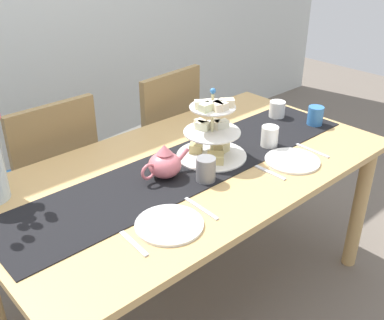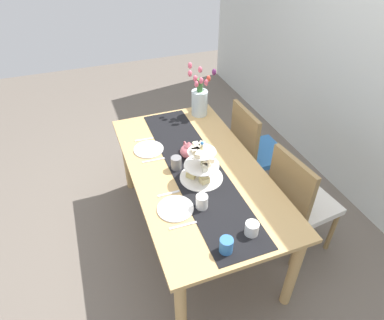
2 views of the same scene
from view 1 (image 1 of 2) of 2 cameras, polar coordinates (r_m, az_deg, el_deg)
The scene contains 17 objects.
ground_plane at distance 2.31m, azimuth -0.06°, elevation -16.58°, with size 8.00×8.00×0.00m, color #6B6056.
dining_table at distance 1.92m, azimuth -0.07°, elevation -3.21°, with size 1.71×0.91×0.72m.
chair_left at distance 2.34m, azimuth -17.41°, elevation -1.97°, with size 0.43×0.43×0.91m.
chair_right at distance 2.65m, azimuth -4.30°, elevation 2.89°, with size 0.46×0.46×0.91m.
table_runner at distance 1.87m, azimuth -0.04°, elevation -0.66°, with size 1.65×0.36×0.00m, color black.
tiered_cake_stand at distance 1.90m, azimuth 2.55°, elevation 3.27°, with size 0.30×0.30×0.30m.
teapot at distance 1.77m, azimuth -3.46°, elevation -0.47°, with size 0.24×0.13×0.14m.
cream_jug at distance 2.37m, azimuth 10.64°, elevation 6.26°, with size 0.08×0.08×0.09m, color white.
dinner_plate_left at distance 1.52m, azimuth -2.88°, elevation -8.09°, with size 0.23×0.23×0.01m, color white.
fork_left at distance 1.46m, azimuth -7.34°, elevation -10.35°, with size 0.02×0.15×0.01m, color silver.
knife_left at distance 1.60m, azimuth 1.14°, elevation -6.10°, with size 0.01×0.17×0.01m, color silver.
dinner_plate_right at distance 1.95m, azimuth 12.47°, elevation -0.08°, with size 0.23×0.23×0.01m, color white.
fork_right at distance 1.85m, azimuth 9.78°, elevation -1.56°, with size 0.02×0.15×0.01m, color silver.
knife_right at distance 2.06m, azimuth 14.87°, elevation 1.14°, with size 0.01×0.17×0.01m, color silver.
mug_grey at distance 1.74m, azimuth 1.75°, elevation -1.17°, with size 0.08×0.08×0.10m, color slate.
mug_white_text at distance 2.04m, azimuth 9.72°, elevation 2.91°, with size 0.08×0.08×0.10m, color white.
mug_orange at distance 2.31m, azimuth 15.22°, elevation 5.35°, with size 0.08×0.08×0.10m, color #3370B7.
Camera 1 is at (-1.10, -1.22, 1.62)m, focal length 42.49 mm.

